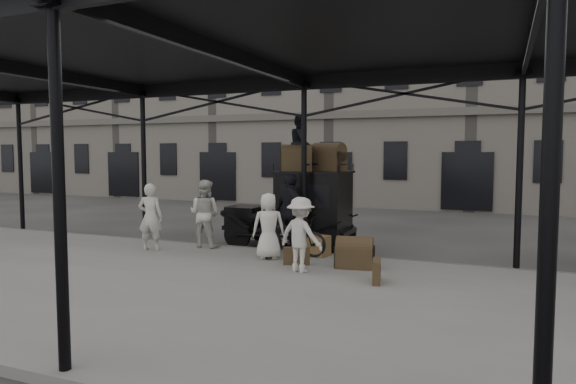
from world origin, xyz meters
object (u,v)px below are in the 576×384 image
porter_official (291,213)px  steamer_trunk_platform (355,255)px  porter_left (150,217)px  taxi (303,206)px  bicycle (292,235)px  steamer_trunk_roof_near (297,160)px

porter_official → steamer_trunk_platform: 2.40m
porter_left → steamer_trunk_platform: (5.41, 0.09, -0.58)m
taxi → bicycle: bearing=-78.7°
bicycle → steamer_trunk_roof_near: steamer_trunk_roof_near is taller
porter_official → steamer_trunk_roof_near: size_ratio=2.46×
porter_left → taxi: bearing=-160.4°
porter_official → steamer_trunk_platform: porter_official is taller
porter_official → steamer_trunk_roof_near: (-0.22, 0.99, 1.33)m
taxi → steamer_trunk_roof_near: bearing=-108.1°
steamer_trunk_roof_near → steamer_trunk_platform: size_ratio=1.02×
taxi → porter_left: taxi is taller
taxi → porter_official: taxi is taller
steamer_trunk_platform → porter_official: bearing=140.9°
steamer_trunk_platform → taxi: bearing=122.5°
taxi → porter_official: bearing=-83.5°
bicycle → taxi: bearing=17.5°
taxi → steamer_trunk_platform: (2.13, -2.37, -0.76)m
taxi → steamer_trunk_platform: 3.27m
porter_official → bicycle: 0.64m
porter_official → bicycle: porter_official is taller
bicycle → steamer_trunk_platform: 1.99m
taxi → bicycle: (0.31, -1.57, -0.57)m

